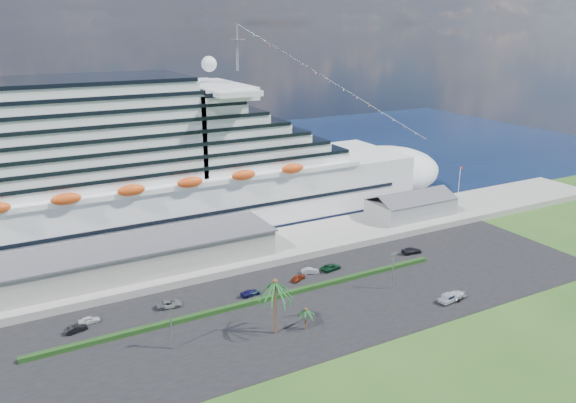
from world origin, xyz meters
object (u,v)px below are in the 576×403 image
cruise_ship (126,177)px  boat_trailer (457,294)px  parked_car_3 (250,293)px  pickup_truck (450,298)px

cruise_ship → boat_trailer: (50.20, -65.98, -15.47)m
parked_car_3 → pickup_truck: 40.68m
parked_car_3 → pickup_truck: pickup_truck is taller
cruise_ship → parked_car_3: bearing=-72.8°
cruise_ship → boat_trailer: size_ratio=32.95×
cruise_ship → parked_car_3: size_ratio=43.98×
cruise_ship → pickup_truck: cruise_ship is taller
cruise_ship → pickup_truck: (48.01, -66.33, -15.56)m
cruise_ship → parked_car_3: (13.75, -44.41, -15.94)m
parked_car_3 → pickup_truck: bearing=-127.9°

